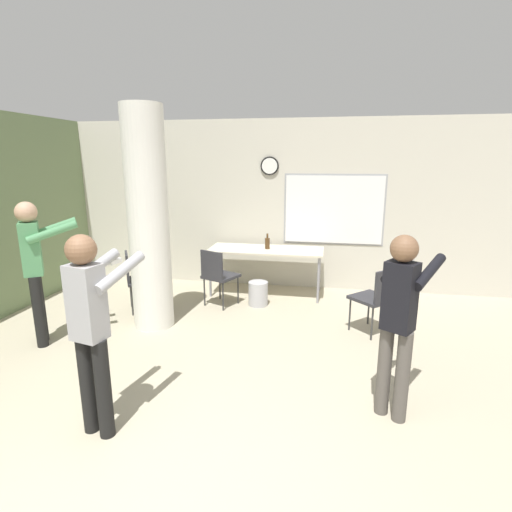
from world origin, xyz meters
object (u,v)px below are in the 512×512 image
(bottle_on_table, at_px, (267,243))
(chair_mid_room, at_px, (376,295))
(person_playing_front, at_px, (91,321))
(folding_table, at_px, (266,252))
(chair_near_pillar, at_px, (138,277))
(chair_table_left, at_px, (218,273))
(person_watching_back, at_px, (35,263))
(person_playing_side, at_px, (400,313))

(bottle_on_table, xyz_separation_m, chair_mid_room, (1.58, -1.30, -0.34))
(bottle_on_table, height_order, chair_mid_room, bottle_on_table)
(bottle_on_table, distance_m, person_playing_front, 3.72)
(person_playing_front, bearing_deg, folding_table, 77.90)
(chair_near_pillar, relative_size, chair_table_left, 1.00)
(bottle_on_table, distance_m, person_watching_back, 3.28)
(person_watching_back, bearing_deg, chair_mid_room, 14.08)
(person_playing_side, bearing_deg, chair_table_left, 133.71)
(chair_near_pillar, height_order, chair_mid_room, same)
(folding_table, height_order, person_playing_front, person_playing_front)
(bottle_on_table, height_order, person_watching_back, person_watching_back)
(chair_near_pillar, height_order, person_playing_side, person_playing_side)
(chair_near_pillar, bearing_deg, folding_table, 31.96)
(bottle_on_table, xyz_separation_m, chair_table_left, (-0.63, -0.71, -0.34))
(folding_table, xyz_separation_m, person_watching_back, (-2.33, -2.27, 0.29))
(chair_near_pillar, xyz_separation_m, person_playing_front, (0.93, -2.55, 0.45))
(person_watching_back, bearing_deg, person_playing_front, -40.94)
(person_playing_side, xyz_separation_m, person_watching_back, (-3.90, 0.70, 0.06))
(chair_mid_room, relative_size, chair_table_left, 1.00)
(chair_mid_room, xyz_separation_m, chair_table_left, (-2.21, 0.60, 0.00))
(person_playing_side, bearing_deg, person_playing_front, -164.69)
(chair_mid_room, height_order, person_watching_back, person_watching_back)
(person_watching_back, height_order, person_playing_front, person_watching_back)
(chair_near_pillar, distance_m, person_watching_back, 1.44)
(bottle_on_table, distance_m, person_playing_side, 3.37)
(chair_near_pillar, relative_size, person_playing_side, 0.55)
(chair_mid_room, relative_size, person_playing_front, 0.53)
(person_playing_front, bearing_deg, chair_near_pillar, 109.97)
(chair_mid_room, relative_size, person_playing_side, 0.55)
(bottle_on_table, relative_size, person_playing_front, 0.15)
(bottle_on_table, relative_size, person_playing_side, 0.16)
(chair_near_pillar, bearing_deg, bottle_on_table, 32.13)
(folding_table, distance_m, person_playing_side, 3.37)
(chair_near_pillar, bearing_deg, person_playing_side, -30.26)
(chair_mid_room, bearing_deg, person_playing_side, -90.78)
(chair_table_left, distance_m, person_watching_back, 2.38)
(chair_mid_room, distance_m, person_playing_front, 3.35)
(person_playing_front, bearing_deg, bottle_on_table, 77.69)
(folding_table, distance_m, person_playing_front, 3.71)
(folding_table, relative_size, person_playing_front, 1.12)
(bottle_on_table, bearing_deg, person_playing_side, -62.56)
(folding_table, distance_m, bottle_on_table, 0.15)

